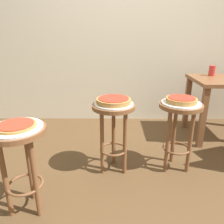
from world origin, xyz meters
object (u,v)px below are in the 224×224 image
object	(u,v)px
serving_plate_foreground	(16,128)
stool_middle	(114,123)
pizza_foreground	(16,125)
pizza_leftside	(181,100)
pizza_middle	(114,101)
cup_far_edge	(212,71)
serving_plate_leftside	(181,103)
stool_leftside	(179,122)
serving_plate_middle	(114,104)
stool_foreground	(20,151)

from	to	relation	value
serving_plate_foreground	stool_middle	world-z (taller)	serving_plate_foreground
pizza_foreground	pizza_leftside	bearing A→B (deg)	23.76
pizza_middle	cup_far_edge	distance (m)	1.53
serving_plate_leftside	pizza_leftside	world-z (taller)	pizza_leftside
stool_leftside	pizza_leftside	distance (m)	0.20
serving_plate_leftside	serving_plate_middle	bearing A→B (deg)	-177.61
stool_leftside	serving_plate_foreground	bearing A→B (deg)	-156.24
pizza_leftside	cup_far_edge	distance (m)	1.10
serving_plate_foreground	serving_plate_middle	size ratio (longest dim) A/B	1.00
stool_foreground	serving_plate_leftside	distance (m)	1.35
pizza_leftside	cup_far_edge	xyz separation A→B (m)	(0.62, 0.89, 0.11)
pizza_middle	serving_plate_leftside	xyz separation A→B (m)	(0.59, 0.02, -0.03)
serving_plate_foreground	stool_leftside	distance (m)	1.35
serving_plate_middle	cup_far_edge	size ratio (longest dim) A/B	2.74
stool_foreground	pizza_foreground	bearing A→B (deg)	0.00
stool_foreground	serving_plate_leftside	world-z (taller)	serving_plate_leftside
stool_middle	serving_plate_middle	distance (m)	0.18
stool_leftside	pizza_leftside	size ratio (longest dim) A/B	2.48
pizza_foreground	serving_plate_leftside	world-z (taller)	pizza_foreground
stool_foreground	serving_plate_middle	size ratio (longest dim) A/B	1.91
stool_foreground	serving_plate_foreground	distance (m)	0.18
serving_plate_middle	pizza_middle	xyz separation A→B (m)	(0.00, 0.00, 0.03)
serving_plate_foreground	pizza_leftside	bearing A→B (deg)	23.76
stool_foreground	stool_leftside	bearing A→B (deg)	23.76
serving_plate_foreground	serving_plate_leftside	bearing A→B (deg)	23.76
stool_foreground	serving_plate_leftside	xyz separation A→B (m)	(1.23, 0.54, 0.18)
serving_plate_foreground	pizza_leftside	xyz separation A→B (m)	(1.23, 0.54, 0.03)
serving_plate_foreground	stool_foreground	bearing A→B (deg)	0.00
pizza_middle	cup_far_edge	bearing A→B (deg)	37.04
stool_foreground	serving_plate_foreground	bearing A→B (deg)	0.00
stool_foreground	stool_middle	size ratio (longest dim) A/B	1.00
pizza_foreground	pizza_leftside	xyz separation A→B (m)	(1.23, 0.54, 0.01)
serving_plate_foreground	cup_far_edge	distance (m)	2.35
serving_plate_middle	serving_plate_leftside	size ratio (longest dim) A/B	1.01
stool_middle	serving_plate_middle	xyz separation A→B (m)	(0.00, 0.00, 0.18)
pizza_foreground	serving_plate_middle	world-z (taller)	pizza_foreground
stool_foreground	serving_plate_foreground	world-z (taller)	serving_plate_foreground
serving_plate_foreground	serving_plate_middle	world-z (taller)	same
serving_plate_leftside	pizza_leftside	xyz separation A→B (m)	(0.00, -0.00, 0.03)
pizza_middle	serving_plate_leftside	world-z (taller)	pizza_middle
stool_foreground	serving_plate_leftside	bearing A→B (deg)	23.76
pizza_foreground	serving_plate_leftside	size ratio (longest dim) A/B	0.76
stool_leftside	cup_far_edge	xyz separation A→B (m)	(0.62, 0.89, 0.32)
serving_plate_foreground	stool_leftside	size ratio (longest dim) A/B	0.52
stool_middle	stool_leftside	xyz separation A→B (m)	(0.59, 0.02, 0.00)
stool_middle	pizza_middle	size ratio (longest dim) A/B	2.19
pizza_foreground	stool_middle	distance (m)	0.84
pizza_leftside	cup_far_edge	world-z (taller)	cup_far_edge
serving_plate_foreground	pizza_leftside	distance (m)	1.34
serving_plate_leftside	stool_middle	bearing A→B (deg)	-177.61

